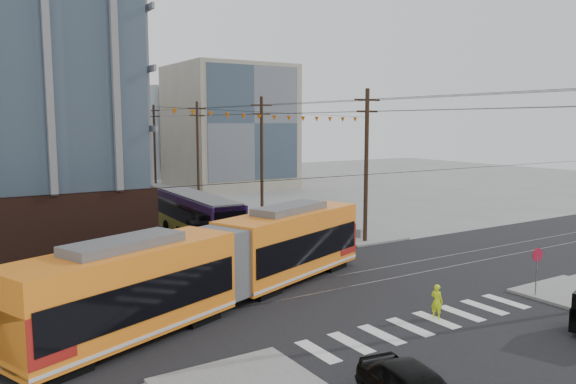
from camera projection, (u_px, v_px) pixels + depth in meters
name	position (u px, v px, depth m)	size (l,w,h in m)	color
ground	(377.00, 305.00, 26.79)	(160.00, 160.00, 0.00)	slate
bg_bldg_ne_near	(229.00, 127.00, 74.53)	(14.00, 14.00, 16.00)	gray
bg_bldg_ne_far	(186.00, 132.00, 92.49)	(16.00, 16.00, 14.00)	#8C99A5
utility_pole_far	(155.00, 145.00, 77.57)	(0.30, 0.30, 11.00)	black
streetcar	(221.00, 264.00, 26.51)	(20.75, 2.92, 4.00)	orange
city_bus	(198.00, 216.00, 41.66)	(2.60, 11.99, 3.40)	#261140
parked_car_silver	(155.00, 243.00, 37.23)	(1.43, 4.11, 1.35)	#9A9EA2
parked_car_white	(142.00, 238.00, 38.79)	(2.01, 4.95, 1.44)	#B8B8B8
parked_car_grey	(132.00, 228.00, 42.19)	(2.45, 5.31, 1.48)	slate
pedestrian	(437.00, 301.00, 24.85)	(0.57, 0.37, 1.55)	#D7F718
stop_sign	(536.00, 275.00, 27.66)	(0.72, 0.72, 2.37)	#B00E2B
jersey_barrier	(340.00, 231.00, 42.66)	(0.87, 3.86, 0.77)	gray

